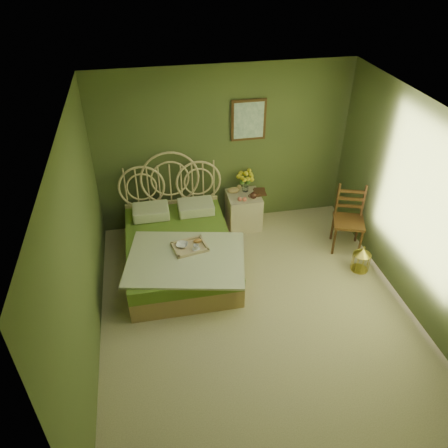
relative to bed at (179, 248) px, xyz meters
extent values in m
plane|color=#C4B88D|center=(0.88, -1.15, -0.30)|extent=(4.50, 4.50, 0.00)
plane|color=silver|center=(0.88, -1.15, 2.30)|extent=(4.50, 4.50, 0.00)
plane|color=#47572D|center=(0.88, 1.10, 1.00)|extent=(4.00, 0.00, 4.00)
plane|color=#47572D|center=(-1.12, -1.15, 1.00)|extent=(0.00, 4.50, 4.50)
plane|color=#47572D|center=(2.88, -1.15, 1.00)|extent=(0.00, 4.50, 4.50)
cube|color=#3A210F|center=(1.26, 1.08, 1.45)|extent=(0.54, 0.03, 0.64)
cube|color=white|center=(1.26, 1.06, 1.45)|extent=(0.46, 0.01, 0.56)
cube|color=#9D7C4E|center=(0.00, -0.06, -0.16)|extent=(1.48, 1.98, 0.30)
cube|color=olive|center=(0.00, -0.06, 0.09)|extent=(1.48, 1.98, 0.20)
cube|color=beige|center=(0.05, -0.51, 0.21)|extent=(1.77, 1.48, 0.03)
cube|color=beige|center=(-0.35, 0.63, 0.28)|extent=(0.54, 0.40, 0.16)
cube|color=beige|center=(0.34, 0.63, 0.28)|extent=(0.54, 0.40, 0.16)
cube|color=beige|center=(0.13, -0.30, 0.21)|extent=(0.51, 0.43, 0.04)
ellipsoid|color=#B77A38|center=(0.25, -0.21, 0.26)|extent=(0.12, 0.07, 0.05)
cube|color=beige|center=(1.16, 0.83, -0.01)|extent=(0.53, 0.53, 0.58)
cylinder|color=silver|center=(1.21, 0.96, 0.37)|extent=(0.10, 0.10, 0.18)
ellipsoid|color=#9D7C4E|center=(1.01, 0.94, 0.33)|extent=(0.21, 0.11, 0.10)
sphere|color=#DE6A56|center=(1.05, 0.67, 0.31)|extent=(0.07, 0.07, 0.07)
sphere|color=#DE6A56|center=(1.13, 0.65, 0.31)|extent=(0.07, 0.07, 0.07)
cube|color=#3A210F|center=(2.58, -0.07, 0.18)|extent=(0.58, 0.58, 0.04)
cylinder|color=#3A210F|center=(2.38, -0.27, -0.06)|extent=(0.04, 0.04, 0.48)
cylinder|color=#3A210F|center=(2.77, -0.27, -0.06)|extent=(0.04, 0.04, 0.48)
cylinder|color=#3A210F|center=(2.38, 0.12, -0.06)|extent=(0.04, 0.04, 0.48)
cylinder|color=#3A210F|center=(2.77, 0.12, -0.06)|extent=(0.04, 0.04, 0.48)
cube|color=#3A210F|center=(2.58, 0.12, 0.45)|extent=(0.38, 0.17, 0.54)
cylinder|color=gold|center=(2.58, -0.62, -0.30)|extent=(0.25, 0.25, 0.01)
cylinder|color=gold|center=(2.58, -0.62, -0.16)|extent=(0.25, 0.25, 0.28)
cone|color=gold|center=(2.58, -0.62, 0.02)|extent=(0.25, 0.25, 0.10)
imported|color=#381E0F|center=(1.34, 0.85, 0.29)|extent=(0.20, 0.26, 0.02)
imported|color=#472819|center=(1.34, 0.85, 0.31)|extent=(0.22, 0.27, 0.02)
imported|color=white|center=(0.03, -0.25, 0.25)|extent=(0.21, 0.21, 0.04)
imported|color=white|center=(0.21, -0.36, 0.27)|extent=(0.09, 0.09, 0.07)
camera|label=1|loc=(-0.32, -5.05, 3.92)|focal=35.00mm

